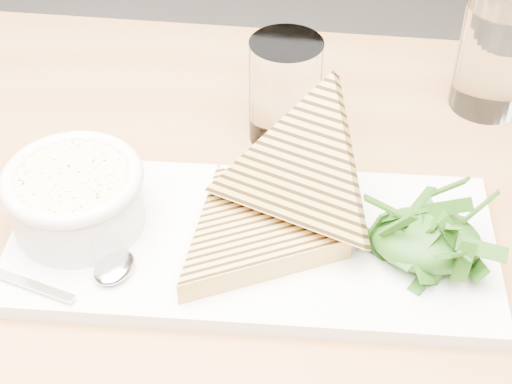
% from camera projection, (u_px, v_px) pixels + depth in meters
% --- Properties ---
extents(table_top, '(1.27, 0.88, 0.04)m').
position_uv_depth(table_top, '(220.00, 289.00, 0.68)').
color(table_top, '#9B6B3D').
rests_on(table_top, ground).
extents(platter, '(0.44, 0.22, 0.02)m').
position_uv_depth(platter, '(252.00, 243.00, 0.69)').
color(platter, white).
rests_on(platter, table_top).
extents(soup_bowl, '(0.11, 0.11, 0.05)m').
position_uv_depth(soup_bowl, '(77.00, 204.00, 0.68)').
color(soup_bowl, white).
rests_on(soup_bowl, platter).
extents(soup, '(0.10, 0.10, 0.01)m').
position_uv_depth(soup, '(72.00, 180.00, 0.66)').
color(soup, beige).
rests_on(soup, soup_bowl).
extents(bowl_rim, '(0.12, 0.12, 0.01)m').
position_uv_depth(bowl_rim, '(72.00, 178.00, 0.66)').
color(bowl_rim, white).
rests_on(bowl_rim, soup_bowl).
extents(sandwich_flat, '(0.24, 0.24, 0.02)m').
position_uv_depth(sandwich_flat, '(249.00, 236.00, 0.67)').
color(sandwich_flat, tan).
rests_on(sandwich_flat, platter).
extents(sandwich_lean, '(0.23, 0.24, 0.19)m').
position_uv_depth(sandwich_lean, '(302.00, 171.00, 0.66)').
color(sandwich_lean, tan).
rests_on(sandwich_lean, sandwich_flat).
extents(salad_base, '(0.09, 0.07, 0.04)m').
position_uv_depth(salad_base, '(426.00, 240.00, 0.65)').
color(salad_base, black).
rests_on(salad_base, platter).
extents(arugula_pile, '(0.11, 0.10, 0.05)m').
position_uv_depth(arugula_pile, '(428.00, 232.00, 0.65)').
color(arugula_pile, '#30671A').
rests_on(arugula_pile, platter).
extents(spoon_bowl, '(0.04, 0.05, 0.01)m').
position_uv_depth(spoon_bowl, '(114.00, 267.00, 0.65)').
color(spoon_bowl, silver).
rests_on(spoon_bowl, platter).
extents(spoon_handle, '(0.10, 0.03, 0.00)m').
position_uv_depth(spoon_handle, '(18.00, 280.00, 0.64)').
color(spoon_handle, silver).
rests_on(spoon_handle, platter).
extents(glass_near, '(0.07, 0.07, 0.11)m').
position_uv_depth(glass_near, '(285.00, 91.00, 0.78)').
color(glass_near, white).
rests_on(glass_near, table_top).
extents(glass_far, '(0.08, 0.08, 0.12)m').
position_uv_depth(glass_far, '(495.00, 57.00, 0.81)').
color(glass_far, white).
rests_on(glass_far, table_top).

